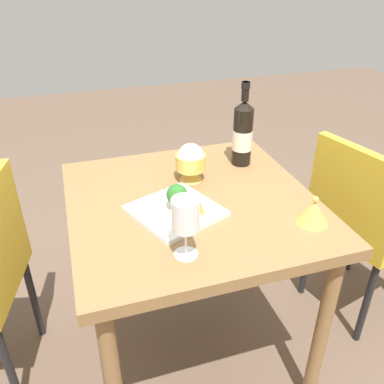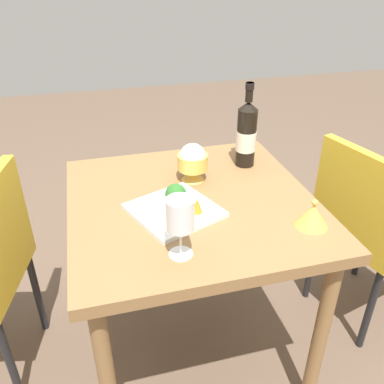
{
  "view_description": "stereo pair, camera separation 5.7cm",
  "coord_description": "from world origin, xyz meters",
  "views": [
    {
      "loc": [
        0.36,
        1.13,
        1.48
      ],
      "look_at": [
        0.0,
        0.0,
        0.78
      ],
      "focal_mm": 38.43,
      "sensor_mm": 36.0,
      "label": 1
    },
    {
      "loc": [
        0.31,
        1.15,
        1.48
      ],
      "look_at": [
        0.0,
        0.0,
        0.78
      ],
      "focal_mm": 38.43,
      "sensor_mm": 36.0,
      "label": 2
    }
  ],
  "objects": [
    {
      "name": "wine_bottle",
      "position": [
        -0.27,
        -0.21,
        0.88
      ],
      "size": [
        0.08,
        0.08,
        0.32
      ],
      "color": "black",
      "rests_on": "dining_table"
    },
    {
      "name": "rice_bowl",
      "position": [
        -0.04,
        -0.14,
        0.82
      ],
      "size": [
        0.11,
        0.11,
        0.14
      ],
      "color": "gold",
      "rests_on": "dining_table"
    },
    {
      "name": "broccoli_floret",
      "position": [
        0.07,
        0.06,
        0.82
      ],
      "size": [
        0.07,
        0.07,
        0.09
      ],
      "color": "#729E4C",
      "rests_on": "serving_plate"
    },
    {
      "name": "ground_plane",
      "position": [
        0.0,
        0.0,
        0.0
      ],
      "size": [
        8.0,
        8.0,
        0.0
      ],
      "primitive_type": "plane",
      "color": "brown"
    },
    {
      "name": "rice_bowl_lid",
      "position": [
        -0.31,
        0.24,
        0.79
      ],
      "size": [
        0.1,
        0.1,
        0.09
      ],
      "color": "gold",
      "rests_on": "dining_table"
    },
    {
      "name": "wine_glass",
      "position": [
        0.11,
        0.27,
        0.88
      ],
      "size": [
        0.08,
        0.08,
        0.18
      ],
      "color": "white",
      "rests_on": "dining_table"
    },
    {
      "name": "carrot_garnish_left",
      "position": [
        0.01,
        0.1,
        0.79
      ],
      "size": [
        0.04,
        0.04,
        0.05
      ],
      "color": "orange",
      "rests_on": "serving_plate"
    },
    {
      "name": "chair_by_wall",
      "position": [
        -0.73,
        -0.01,
        0.53
      ],
      "size": [
        0.48,
        0.48,
        0.85
      ],
      "rotation": [
        0.0,
        0.0,
        1.81
      ],
      "color": "gold",
      "rests_on": "ground_plane"
    },
    {
      "name": "serving_plate",
      "position": [
        0.08,
        0.06,
        0.76
      ],
      "size": [
        0.33,
        0.33,
        0.02
      ],
      "rotation": [
        0.0,
        0.0,
        0.38
      ],
      "color": "white",
      "rests_on": "dining_table"
    },
    {
      "name": "dining_table",
      "position": [
        0.0,
        0.0,
        0.65
      ],
      "size": [
        0.82,
        0.82,
        0.75
      ],
      "color": "olive",
      "rests_on": "ground_plane"
    }
  ]
}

